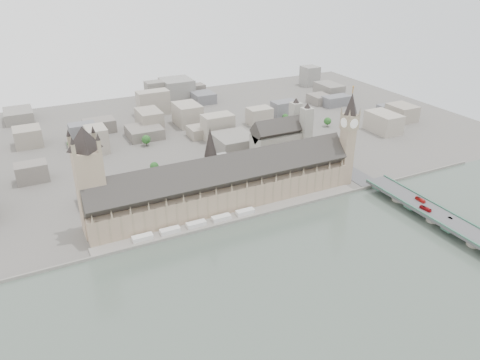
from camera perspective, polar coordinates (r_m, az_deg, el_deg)
name	(u,v)px	position (r m, az deg, el deg)	size (l,w,h in m)	color
ground	(233,214)	(449.61, -0.92, -4.22)	(900.00, 900.00, 0.00)	#595651
river_thames	(339,324)	(337.03, 11.92, -16.83)	(600.00, 600.00, 0.00)	#404C44
embankment_wall	(239,220)	(437.24, -0.06, -4.94)	(600.00, 1.50, 3.00)	slate
river_terrace	(236,217)	(443.28, -0.50, -4.55)	(270.00, 15.00, 2.00)	slate
terrace_tents	(196,224)	(428.60, -5.36, -5.36)	(118.00, 7.00, 4.00)	silver
palace_of_westminster	(224,185)	(454.57, -2.02, -0.63)	(265.00, 40.73, 55.44)	gray
elizabeth_tower	(348,133)	(500.27, 13.08, 5.65)	(17.00, 17.00, 107.50)	gray
victoria_tower	(89,177)	(416.17, -17.90, 0.39)	(30.00, 30.00, 100.00)	gray
central_tower	(211,151)	(441.62, -3.61, 3.53)	(13.00, 13.00, 48.00)	#86755C
westminster_bridge	(427,213)	(476.08, 21.85, -3.73)	(25.00, 325.00, 10.25)	#474749
bridge_parapets	(468,230)	(450.23, 26.04, -5.52)	(25.00, 235.00, 1.15)	#376451
westminster_abbey	(281,140)	(562.70, 5.06, 4.92)	(68.00, 36.00, 64.00)	#99968A
city_skyline_inland	(154,122)	(652.60, -10.39, 7.02)	(720.00, 360.00, 38.00)	gray
park_trees	(199,185)	(491.20, -5.02, -0.57)	(110.00, 30.00, 15.00)	#1C4F1D
red_bus_north	(425,209)	(468.38, 21.67, -3.26)	(2.71, 11.58, 3.22)	#AC1318
red_bus_south	(420,200)	(483.08, 21.12, -2.26)	(2.64, 11.28, 3.14)	red
car_silver	(450,218)	(463.47, 24.26, -4.22)	(1.36, 3.90, 1.28)	gray
car_approach	(343,156)	(563.73, 12.42, 2.88)	(1.77, 4.36, 1.26)	gray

